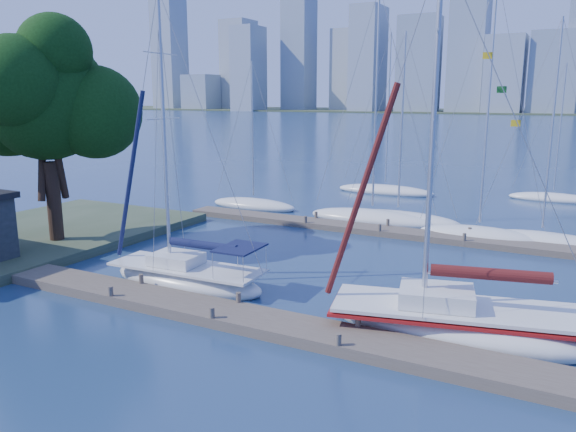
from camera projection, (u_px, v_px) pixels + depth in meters
The scene contains 15 objects.
ground at pixel (226, 320), 21.42m from camera, with size 700.00×700.00×0.00m, color navy.
near_dock at pixel (226, 315), 21.38m from camera, with size 26.00×2.00×0.40m, color brown.
far_dock at pixel (399, 233), 34.34m from camera, with size 30.00×1.80×0.36m, color brown.
shore at pixel (5, 243), 31.68m from camera, with size 12.00×22.00×0.50m, color #38472D.
far_shore at pixel (562, 113), 298.68m from camera, with size 800.00×100.00×1.50m, color #38472D.
tree at pixel (45, 95), 29.77m from camera, with size 9.29×8.48×12.48m.
sailboat_navy at pixel (186, 262), 25.08m from camera, with size 7.83×2.85×13.27m.
sailboat_maroon at pixel (454, 308), 19.88m from camera, with size 9.58×4.96×13.60m.
bg_boat_0 at pixel (254, 205), 42.96m from camera, with size 7.27×2.81×11.24m.
bg_boat_1 at pixel (372, 218), 38.02m from camera, with size 9.20×3.75×15.49m.
bg_boat_2 at pixel (398, 219), 37.78m from camera, with size 8.82×4.68×12.77m.
bg_boat_3 at pixel (479, 234), 33.43m from camera, with size 7.09×2.38×15.23m.
bg_boat_4 at pixel (541, 240), 32.35m from camera, with size 7.41×2.55×12.88m.
bg_boat_6 at pixel (385, 190), 49.40m from camera, with size 8.98×4.12×13.97m.
bg_boat_7 at pixel (553, 198), 45.85m from camera, with size 7.11×3.73×11.22m.
Camera 1 is at (11.44, -16.73, 8.33)m, focal length 35.00 mm.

